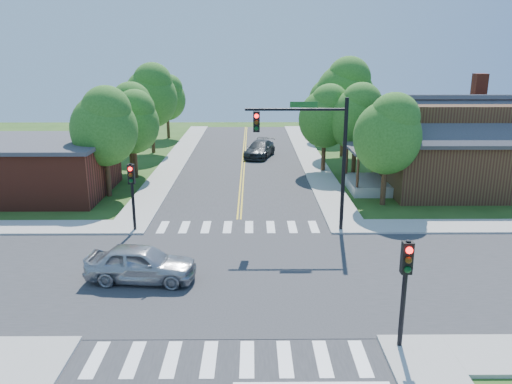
{
  "coord_description": "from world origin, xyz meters",
  "views": [
    {
      "loc": [
        0.78,
        -19.97,
        9.38
      ],
      "look_at": [
        0.98,
        5.71,
        2.2
      ],
      "focal_mm": 35.0,
      "sensor_mm": 36.0,
      "label": 1
    }
  ],
  "objects_px": {
    "signal_pole_se": "(406,275)",
    "house_ne": "(458,143)",
    "signal_mast_ne": "(313,143)",
    "signal_pole_nw": "(132,185)",
    "car_silver": "(141,264)",
    "car_dgrey": "(260,149)"
  },
  "relations": [
    {
      "from": "signal_mast_ne",
      "to": "car_silver",
      "type": "relative_size",
      "value": 1.51
    },
    {
      "from": "car_dgrey",
      "to": "signal_pole_se",
      "type": "bearing_deg",
      "value": -66.65
    },
    {
      "from": "signal_pole_nw",
      "to": "car_dgrey",
      "type": "xyz_separation_m",
      "value": [
        7.08,
        20.05,
        -1.92
      ]
    },
    {
      "from": "signal_mast_ne",
      "to": "car_silver",
      "type": "height_order",
      "value": "signal_mast_ne"
    },
    {
      "from": "car_dgrey",
      "to": "signal_mast_ne",
      "type": "bearing_deg",
      "value": -67.23
    },
    {
      "from": "signal_pole_se",
      "to": "house_ne",
      "type": "distance_m",
      "value": 22.03
    },
    {
      "from": "signal_pole_nw",
      "to": "house_ne",
      "type": "height_order",
      "value": "house_ne"
    },
    {
      "from": "signal_mast_ne",
      "to": "signal_pole_nw",
      "type": "bearing_deg",
      "value": -179.93
    },
    {
      "from": "signal_mast_ne",
      "to": "signal_pole_se",
      "type": "xyz_separation_m",
      "value": [
        1.69,
        -11.21,
        -2.19
      ]
    },
    {
      "from": "car_silver",
      "to": "car_dgrey",
      "type": "height_order",
      "value": "car_silver"
    },
    {
      "from": "car_silver",
      "to": "car_dgrey",
      "type": "distance_m",
      "value": 26.67
    },
    {
      "from": "house_ne",
      "to": "car_silver",
      "type": "bearing_deg",
      "value": -142.25
    },
    {
      "from": "car_silver",
      "to": "signal_pole_se",
      "type": "bearing_deg",
      "value": -113.05
    },
    {
      "from": "signal_mast_ne",
      "to": "signal_pole_nw",
      "type": "xyz_separation_m",
      "value": [
        -9.51,
        -0.01,
        -2.19
      ]
    },
    {
      "from": "signal_mast_ne",
      "to": "signal_pole_nw",
      "type": "height_order",
      "value": "signal_mast_ne"
    },
    {
      "from": "signal_pole_se",
      "to": "car_silver",
      "type": "height_order",
      "value": "signal_pole_se"
    },
    {
      "from": "signal_pole_nw",
      "to": "car_dgrey",
      "type": "distance_m",
      "value": 21.35
    },
    {
      "from": "car_dgrey",
      "to": "car_silver",
      "type": "bearing_deg",
      "value": -85.84
    },
    {
      "from": "car_silver",
      "to": "signal_mast_ne",
      "type": "bearing_deg",
      "value": -46.91
    },
    {
      "from": "signal_pole_se",
      "to": "car_dgrey",
      "type": "relative_size",
      "value": 0.7
    },
    {
      "from": "signal_pole_nw",
      "to": "signal_pole_se",
      "type": "bearing_deg",
      "value": -45.0
    },
    {
      "from": "signal_pole_se",
      "to": "house_ne",
      "type": "bearing_deg",
      "value": 64.42
    }
  ]
}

